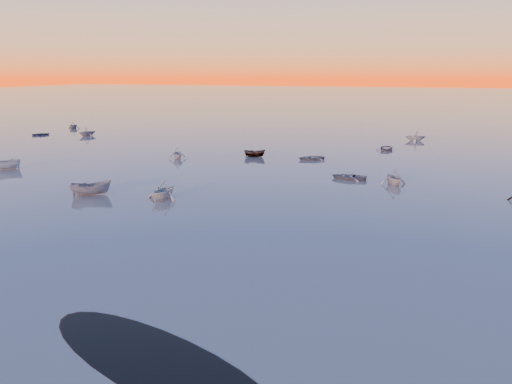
% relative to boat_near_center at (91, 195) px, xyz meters
% --- Properties ---
extents(ground, '(600.00, 600.00, 0.00)m').
position_rel_boat_near_center_xyz_m(ground, '(15.43, 73.44, 0.00)').
color(ground, slate).
rests_on(ground, ground).
extents(mud_lobes, '(140.00, 6.00, 0.07)m').
position_rel_boat_near_center_xyz_m(mud_lobes, '(15.43, -27.56, 0.01)').
color(mud_lobes, black).
rests_on(mud_lobes, ground).
extents(moored_fleet, '(124.00, 58.00, 1.20)m').
position_rel_boat_near_center_xyz_m(moored_fleet, '(15.43, 26.44, 0.00)').
color(moored_fleet, silver).
rests_on(moored_fleet, ground).
extents(boat_near_center, '(3.85, 4.59, 1.49)m').
position_rel_boat_near_center_xyz_m(boat_near_center, '(0.00, 0.00, 0.00)').
color(boat_near_center, slate).
rests_on(boat_near_center, ground).
extents(boat_near_right, '(4.20, 3.23, 1.34)m').
position_rel_boat_near_center_xyz_m(boat_near_right, '(30.21, 15.71, 0.00)').
color(boat_near_right, silver).
rests_on(boat_near_right, ground).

